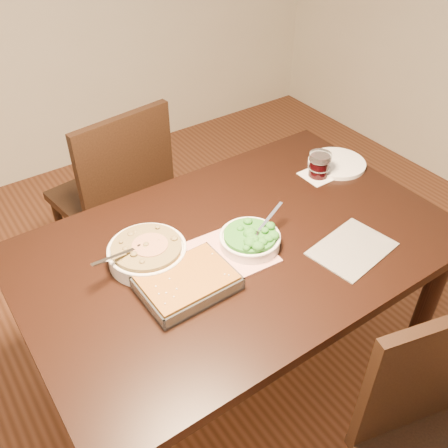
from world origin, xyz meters
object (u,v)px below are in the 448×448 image
object	(u,v)px
broccoli_bowl	(250,239)
wine_tumbler	(320,164)
baking_dish	(187,283)
stew_bowl	(147,252)
dinner_plate	(337,163)
chair_near	(439,442)
table	(239,264)
chair_far	(117,192)

from	to	relation	value
broccoli_bowl	wine_tumbler	xyz separation A→B (m)	(0.47, 0.18, 0.03)
wine_tumbler	baking_dish	bearing A→B (deg)	-162.80
baking_dish	stew_bowl	bearing A→B (deg)	101.62
dinner_plate	chair_near	xyz separation A→B (m)	(-0.46, -0.91, -0.26)
stew_bowl	table	bearing A→B (deg)	-18.20
stew_bowl	dinner_plate	size ratio (longest dim) A/B	1.18
broccoli_bowl	baking_dish	distance (m)	0.27
baking_dish	table	bearing A→B (deg)	17.35
baking_dish	chair_far	xyz separation A→B (m)	(0.15, 0.88, -0.25)
stew_bowl	baking_dish	bearing A→B (deg)	-77.56
table	baking_dish	xyz separation A→B (m)	(-0.25, -0.08, 0.12)
table	stew_bowl	distance (m)	0.33
chair_far	wine_tumbler	bearing A→B (deg)	123.82
baking_dish	chair_far	distance (m)	0.92
table	broccoli_bowl	xyz separation A→B (m)	(0.02, -0.03, 0.12)
chair_near	chair_far	xyz separation A→B (m)	(-0.23, 1.55, 0.03)
chair_far	baking_dish	bearing A→B (deg)	72.29
stew_bowl	wine_tumbler	bearing A→B (deg)	3.87
table	chair_near	world-z (taller)	chair_near
baking_dish	chair_far	world-z (taller)	chair_far
chair_far	table	bearing A→B (deg)	88.86
wine_tumbler	dinner_plate	xyz separation A→B (m)	(0.11, 0.02, -0.05)
broccoli_bowl	chair_far	distance (m)	0.87
baking_dish	wine_tumbler	distance (m)	0.77
table	wine_tumbler	xyz separation A→B (m)	(0.49, 0.15, 0.15)
table	dinner_plate	size ratio (longest dim) A/B	6.14
table	chair_near	xyz separation A→B (m)	(0.14, -0.75, -0.16)
table	broccoli_bowl	bearing A→B (deg)	-58.92
wine_tumbler	dinner_plate	size ratio (longest dim) A/B	0.42
baking_dish	wine_tumbler	world-z (taller)	wine_tumbler
table	chair_far	world-z (taller)	chair_far
dinner_plate	chair_far	size ratio (longest dim) A/B	0.24
wine_tumbler	dinner_plate	distance (m)	0.12
wine_tumbler	chair_far	xyz separation A→B (m)	(-0.58, 0.65, -0.28)
stew_bowl	chair_far	xyz separation A→B (m)	(0.19, 0.70, -0.26)
chair_near	chair_far	size ratio (longest dim) A/B	0.94
table	broccoli_bowl	world-z (taller)	broccoli_bowl
broccoli_bowl	wine_tumbler	distance (m)	0.50
table	chair_near	bearing A→B (deg)	-79.53
baking_dish	dinner_plate	world-z (taller)	baking_dish
wine_tumbler	dinner_plate	world-z (taller)	wine_tumbler
broccoli_bowl	dinner_plate	world-z (taller)	broccoli_bowl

